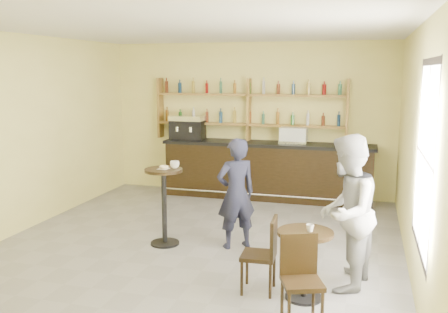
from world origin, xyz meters
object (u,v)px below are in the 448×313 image
(cafe_table, at_px, (304,265))
(chair_south, at_px, (302,282))
(chair_west, at_px, (258,255))
(pastry_case, at_px, (294,135))
(pedestal_table, at_px, (164,207))
(bar_counter, at_px, (267,170))
(patron_second, at_px, (346,212))
(man_main, at_px, (236,193))
(espresso_machine, at_px, (188,128))

(cafe_table, relative_size, chair_south, 0.88)
(cafe_table, relative_size, chair_west, 0.89)
(pastry_case, bearing_deg, chair_west, -96.52)
(pedestal_table, xyz_separation_m, chair_west, (1.71, -1.22, -0.13))
(pedestal_table, bearing_deg, bar_counter, 73.61)
(bar_counter, xyz_separation_m, patron_second, (1.75, -4.00, 0.35))
(pedestal_table, relative_size, patron_second, 0.62)
(man_main, distance_m, chair_south, 2.42)
(chair_west, relative_size, patron_second, 0.49)
(patron_second, bearing_deg, cafe_table, -30.93)
(pedestal_table, height_order, chair_south, pedestal_table)
(bar_counter, height_order, cafe_table, bar_counter)
(man_main, height_order, patron_second, patron_second)
(man_main, relative_size, patron_second, 0.88)
(bar_counter, xyz_separation_m, man_main, (0.13, -3.02, 0.24))
(pedestal_table, bearing_deg, espresso_machine, 103.87)
(espresso_machine, distance_m, chair_south, 6.02)
(cafe_table, height_order, chair_west, chair_west)
(bar_counter, distance_m, chair_west, 4.48)
(pedestal_table, bearing_deg, chair_south, -38.88)
(pastry_case, height_order, pedestal_table, pastry_case)
(bar_counter, bearing_deg, pedestal_table, -106.39)
(pedestal_table, distance_m, patron_second, 2.83)
(pastry_case, height_order, man_main, man_main)
(espresso_machine, relative_size, cafe_table, 0.87)
(chair_south, bearing_deg, pedestal_table, 119.99)
(chair_south, bearing_deg, pastry_case, 78.28)
(cafe_table, bearing_deg, pastry_case, 100.03)
(chair_west, xyz_separation_m, chair_south, (0.60, -0.65, 0.01))
(pedestal_table, xyz_separation_m, man_main, (1.07, 0.18, 0.24))
(man_main, bearing_deg, espresso_machine, -95.27)
(bar_counter, relative_size, chair_south, 4.66)
(chair_west, xyz_separation_m, patron_second, (0.97, 0.41, 0.48))
(espresso_machine, xyz_separation_m, chair_west, (2.50, -4.41, -0.96))
(man_main, relative_size, cafe_table, 2.03)
(espresso_machine, bearing_deg, patron_second, -52.18)
(pastry_case, relative_size, patron_second, 0.29)
(pastry_case, bearing_deg, bar_counter, 170.38)
(pastry_case, height_order, patron_second, patron_second)
(chair_south, bearing_deg, chair_west, 111.58)
(chair_south, xyz_separation_m, patron_second, (0.37, 1.06, 0.48))
(man_main, bearing_deg, chair_west, 77.84)
(chair_south, bearing_deg, espresso_machine, 100.37)
(man_main, height_order, chair_west, man_main)
(cafe_table, xyz_separation_m, chair_west, (-0.55, 0.05, 0.05))
(bar_counter, bearing_deg, man_main, -87.55)
(chair_west, height_order, chair_south, chair_south)
(espresso_machine, relative_size, man_main, 0.43)
(espresso_machine, relative_size, chair_west, 0.77)
(espresso_machine, bearing_deg, bar_counter, -3.16)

